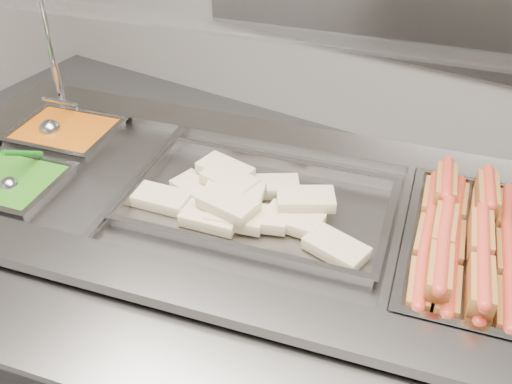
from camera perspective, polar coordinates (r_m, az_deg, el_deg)
The scene contains 11 objects.
steam_counter at distance 2.00m, azimuth -1.50°, elevation -11.54°, with size 2.18×1.30×0.97m.
tray_rail at distance 1.35m, azimuth -10.18°, elevation -15.62°, with size 1.96×0.78×0.06m.
sneeze_guard at distance 1.67m, azimuth 0.90°, elevation 15.29°, with size 1.81×0.68×0.48m.
pan_hotdogs at distance 1.64m, azimuth 21.18°, elevation -6.15°, with size 0.48×0.66×0.11m.
pan_wraps at distance 1.67m, azimuth 0.35°, elevation -1.53°, with size 0.81×0.58×0.08m.
pan_beans at distance 2.11m, azimuth -18.34°, elevation 4.89°, with size 0.37×0.32×0.11m.
pan_peas at distance 1.92m, azimuth -23.47°, elevation 0.07°, with size 0.37×0.32×0.11m.
hotdogs_in_buns at distance 1.60m, azimuth 20.77°, elevation -4.91°, with size 0.44×0.59×0.13m.
tortilla_wraps at distance 1.63m, azimuth -1.25°, elevation -1.01°, with size 0.71×0.36×0.08m.
ladle at distance 2.10m, azimuth -19.81°, elevation 6.03°, with size 0.08×0.21×0.16m.
serving_spoon at distance 1.86m, azimuth -23.20°, elevation 1.11°, with size 0.07×0.19×0.15m.
Camera 1 is at (0.71, -0.69, 1.98)m, focal length 40.00 mm.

